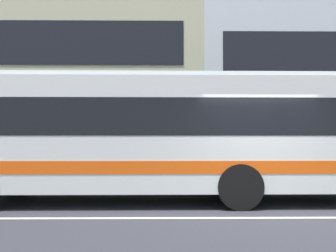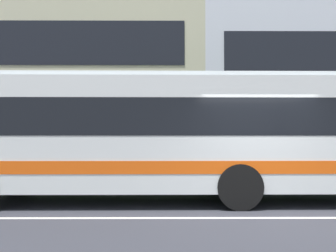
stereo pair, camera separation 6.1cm
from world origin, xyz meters
TOP-DOWN VIEW (x-y plane):
  - ground_plane at (0.00, 0.00)m, footprint 160.00×160.00m
  - lane_centre_line at (0.00, 0.00)m, footprint 60.00×0.16m
  - hedge_row_far at (-0.26, 5.31)m, footprint 17.71×1.10m
  - transit_bus at (-1.18, 2.03)m, footprint 11.85×2.72m

SIDE VIEW (x-z plane):
  - ground_plane at x=0.00m, z-range 0.00..0.00m
  - lane_centre_line at x=0.00m, z-range 0.00..0.01m
  - hedge_row_far at x=-0.26m, z-range 0.00..1.06m
  - transit_bus at x=-1.18m, z-range 0.16..3.20m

